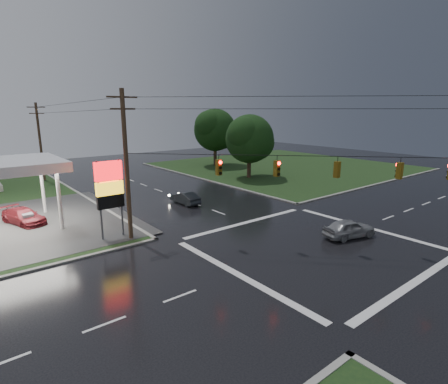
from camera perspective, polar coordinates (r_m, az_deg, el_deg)
ground at (r=26.06m, az=14.16°, el=-8.61°), size 120.00×120.00×0.00m
grass_ne at (r=61.60m, az=9.82°, el=4.18°), size 36.00×36.00×0.08m
pylon_sign at (r=27.06m, az=-18.20°, el=0.82°), size 2.00×0.35×6.00m
utility_pole_nw at (r=26.20m, az=-15.64°, el=4.41°), size 2.20×0.32×11.00m
utility_pole_n at (r=53.52m, az=-27.83°, el=7.38°), size 2.20×0.32×10.50m
traffic_signals at (r=24.45m, az=15.08°, el=5.65°), size 26.87×26.87×1.47m
tree_ne_near at (r=49.74m, az=4.30°, el=8.63°), size 7.99×6.80×8.98m
tree_ne_far at (r=60.82m, az=-1.36°, el=10.08°), size 8.46×7.20×9.80m
car_north at (r=36.44m, az=-6.38°, el=-0.95°), size 1.49×3.93×1.28m
car_crossing at (r=28.47m, az=19.75°, el=-5.60°), size 4.47×2.71×1.42m
car_pump at (r=34.41m, az=-29.91°, el=-3.46°), size 3.36×5.06×1.36m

